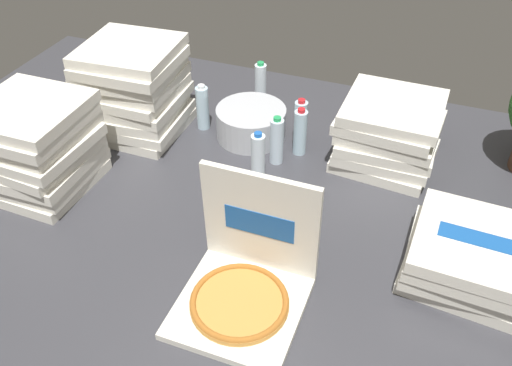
{
  "coord_description": "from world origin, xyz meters",
  "views": [
    {
      "loc": [
        0.61,
        -1.38,
        1.41
      ],
      "look_at": [
        0.05,
        0.1,
        0.14
      ],
      "focal_mm": 38.72,
      "sensor_mm": 36.0,
      "label": 1
    }
  ],
  "objects_px": {
    "pizza_stack_left_far": "(470,257)",
    "pizza_stack_right_near": "(35,146)",
    "water_bottle_3": "(203,108)",
    "water_bottle_4": "(300,123)",
    "water_bottle_0": "(258,157)",
    "open_pizza_box": "(246,280)",
    "pizza_stack_left_near": "(389,132)",
    "water_bottle_5": "(277,141)",
    "water_bottle_1": "(260,84)",
    "pizza_stack_right_mid": "(134,89)",
    "ice_bucket": "(251,123)",
    "water_bottle_2": "(300,132)"
  },
  "relations": [
    {
      "from": "open_pizza_box",
      "to": "pizza_stack_right_near",
      "type": "height_order",
      "value": "open_pizza_box"
    },
    {
      "from": "water_bottle_3",
      "to": "water_bottle_0",
      "type": "bearing_deg",
      "value": -35.8
    },
    {
      "from": "pizza_stack_right_near",
      "to": "water_bottle_3",
      "type": "bearing_deg",
      "value": 54.98
    },
    {
      "from": "water_bottle_2",
      "to": "ice_bucket",
      "type": "bearing_deg",
      "value": 169.46
    },
    {
      "from": "pizza_stack_left_near",
      "to": "water_bottle_5",
      "type": "relative_size",
      "value": 1.94
    },
    {
      "from": "water_bottle_1",
      "to": "water_bottle_4",
      "type": "relative_size",
      "value": 1.0
    },
    {
      "from": "water_bottle_1",
      "to": "water_bottle_3",
      "type": "xyz_separation_m",
      "value": [
        -0.17,
        -0.3,
        0.0
      ]
    },
    {
      "from": "pizza_stack_right_near",
      "to": "ice_bucket",
      "type": "height_order",
      "value": "pizza_stack_right_near"
    },
    {
      "from": "pizza_stack_right_mid",
      "to": "open_pizza_box",
      "type": "bearing_deg",
      "value": -42.33
    },
    {
      "from": "ice_bucket",
      "to": "water_bottle_0",
      "type": "relative_size",
      "value": 1.42
    },
    {
      "from": "water_bottle_0",
      "to": "water_bottle_5",
      "type": "height_order",
      "value": "same"
    },
    {
      "from": "pizza_stack_right_mid",
      "to": "water_bottle_3",
      "type": "xyz_separation_m",
      "value": [
        0.27,
        0.11,
        -0.1
      ]
    },
    {
      "from": "pizza_stack_left_near",
      "to": "water_bottle_5",
      "type": "bearing_deg",
      "value": -156.96
    },
    {
      "from": "pizza_stack_right_mid",
      "to": "water_bottle_1",
      "type": "relative_size",
      "value": 1.97
    },
    {
      "from": "water_bottle_0",
      "to": "pizza_stack_right_mid",
      "type": "bearing_deg",
      "value": 166.63
    },
    {
      "from": "pizza_stack_right_near",
      "to": "water_bottle_3",
      "type": "height_order",
      "value": "pizza_stack_right_near"
    },
    {
      "from": "water_bottle_3",
      "to": "water_bottle_4",
      "type": "distance_m",
      "value": 0.46
    },
    {
      "from": "water_bottle_4",
      "to": "pizza_stack_right_near",
      "type": "bearing_deg",
      "value": -143.74
    },
    {
      "from": "pizza_stack_left_near",
      "to": "water_bottle_1",
      "type": "distance_m",
      "value": 0.71
    },
    {
      "from": "pizza_stack_right_mid",
      "to": "water_bottle_1",
      "type": "xyz_separation_m",
      "value": [
        0.44,
        0.42,
        -0.1
      ]
    },
    {
      "from": "water_bottle_0",
      "to": "water_bottle_5",
      "type": "distance_m",
      "value": 0.14
    },
    {
      "from": "ice_bucket",
      "to": "water_bottle_0",
      "type": "distance_m",
      "value": 0.31
    },
    {
      "from": "water_bottle_1",
      "to": "ice_bucket",
      "type": "bearing_deg",
      "value": -77.71
    },
    {
      "from": "pizza_stack_left_far",
      "to": "pizza_stack_right_near",
      "type": "bearing_deg",
      "value": -176.97
    },
    {
      "from": "pizza_stack_right_mid",
      "to": "water_bottle_0",
      "type": "height_order",
      "value": "pizza_stack_right_mid"
    },
    {
      "from": "open_pizza_box",
      "to": "water_bottle_4",
      "type": "xyz_separation_m",
      "value": [
        -0.1,
        0.91,
        0.02
      ]
    },
    {
      "from": "pizza_stack_left_far",
      "to": "ice_bucket",
      "type": "height_order",
      "value": "pizza_stack_left_far"
    },
    {
      "from": "open_pizza_box",
      "to": "water_bottle_3",
      "type": "xyz_separation_m",
      "value": [
        -0.55,
        0.87,
        0.02
      ]
    },
    {
      "from": "pizza_stack_right_mid",
      "to": "water_bottle_1",
      "type": "bearing_deg",
      "value": 43.25
    },
    {
      "from": "pizza_stack_left_far",
      "to": "pizza_stack_right_near",
      "type": "relative_size",
      "value": 1.03
    },
    {
      "from": "pizza_stack_right_near",
      "to": "water_bottle_1",
      "type": "height_order",
      "value": "pizza_stack_right_near"
    },
    {
      "from": "pizza_stack_left_near",
      "to": "water_bottle_4",
      "type": "relative_size",
      "value": 1.94
    },
    {
      "from": "water_bottle_3",
      "to": "water_bottle_4",
      "type": "xyz_separation_m",
      "value": [
        0.45,
        0.04,
        0.0
      ]
    },
    {
      "from": "pizza_stack_right_near",
      "to": "water_bottle_5",
      "type": "bearing_deg",
      "value": 29.79
    },
    {
      "from": "open_pizza_box",
      "to": "water_bottle_4",
      "type": "distance_m",
      "value": 0.91
    },
    {
      "from": "water_bottle_2",
      "to": "water_bottle_5",
      "type": "xyz_separation_m",
      "value": [
        -0.07,
        -0.1,
        0.0
      ]
    },
    {
      "from": "water_bottle_1",
      "to": "water_bottle_3",
      "type": "bearing_deg",
      "value": -119.24
    },
    {
      "from": "pizza_stack_left_near",
      "to": "pizza_stack_left_far",
      "type": "bearing_deg",
      "value": -56.71
    },
    {
      "from": "open_pizza_box",
      "to": "water_bottle_5",
      "type": "relative_size",
      "value": 1.87
    },
    {
      "from": "ice_bucket",
      "to": "water_bottle_3",
      "type": "xyz_separation_m",
      "value": [
        -0.23,
        -0.01,
        0.04
      ]
    },
    {
      "from": "pizza_stack_right_near",
      "to": "water_bottle_3",
      "type": "xyz_separation_m",
      "value": [
        0.43,
        0.61,
        -0.08
      ]
    },
    {
      "from": "water_bottle_5",
      "to": "ice_bucket",
      "type": "bearing_deg",
      "value": 139.95
    },
    {
      "from": "pizza_stack_left_near",
      "to": "water_bottle_0",
      "type": "bearing_deg",
      "value": -145.65
    },
    {
      "from": "ice_bucket",
      "to": "water_bottle_2",
      "type": "distance_m",
      "value": 0.25
    },
    {
      "from": "open_pizza_box",
      "to": "water_bottle_4",
      "type": "relative_size",
      "value": 1.87
    },
    {
      "from": "pizza_stack_right_mid",
      "to": "ice_bucket",
      "type": "distance_m",
      "value": 0.54
    },
    {
      "from": "water_bottle_5",
      "to": "water_bottle_4",
      "type": "bearing_deg",
      "value": 73.38
    },
    {
      "from": "ice_bucket",
      "to": "open_pizza_box",
      "type": "bearing_deg",
      "value": -69.87
    },
    {
      "from": "water_bottle_2",
      "to": "water_bottle_3",
      "type": "bearing_deg",
      "value": 175.79
    },
    {
      "from": "open_pizza_box",
      "to": "water_bottle_4",
      "type": "height_order",
      "value": "open_pizza_box"
    }
  ]
}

